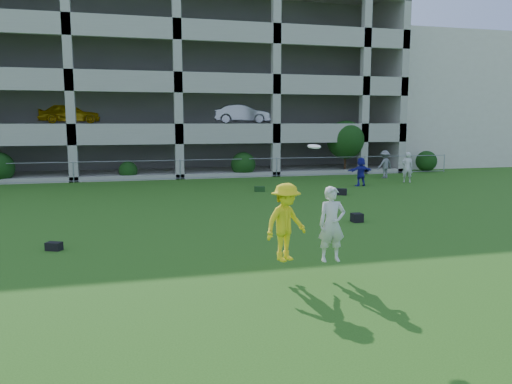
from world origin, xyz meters
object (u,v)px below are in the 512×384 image
object	(u,v)px
bystander_d	(361,172)
bystander_e	(407,167)
parking_garage	(166,87)
bystander_f	(385,164)
frisbee_contest	(298,223)
stucco_building	(434,103)
crate_d	(357,218)

from	to	relation	value
bystander_d	bystander_e	size ratio (longest dim) A/B	0.89
bystander_d	parking_garage	size ratio (longest dim) A/B	0.05
bystander_f	frisbee_contest	world-z (taller)	frisbee_contest
bystander_f	stucco_building	bearing A→B (deg)	-150.01
crate_d	parking_garage	xyz separation A→B (m)	(-4.51, 23.07, 5.86)
bystander_f	parking_garage	xyz separation A→B (m)	(-12.18, 11.05, 5.18)
bystander_d	crate_d	world-z (taller)	bystander_d
bystander_e	frisbee_contest	world-z (taller)	frisbee_contest
crate_d	bystander_d	bearing A→B (deg)	62.99
stucco_building	bystander_f	xyz separation A→B (m)	(-10.82, -11.35, -4.16)
bystander_e	crate_d	world-z (taller)	bystander_e
frisbee_contest	stucco_building	bearing A→B (deg)	51.88
bystander_e	bystander_f	bearing A→B (deg)	-69.56
stucco_building	crate_d	distance (m)	30.19
stucco_building	frisbee_contest	bearing A→B (deg)	-128.12
bystander_d	parking_garage	distance (m)	17.62
bystander_f	parking_garage	world-z (taller)	parking_garage
bystander_e	frisbee_contest	xyz separation A→B (m)	(-11.81, -15.02, 0.38)
bystander_d	parking_garage	xyz separation A→B (m)	(-9.03, 14.19, 5.25)
bystander_d	frisbee_contest	distance (m)	16.59
stucco_building	frisbee_contest	size ratio (longest dim) A/B	6.20
stucco_building	crate_d	xyz separation A→B (m)	(-18.50, -23.37, -4.85)
parking_garage	stucco_building	bearing A→B (deg)	0.75
bystander_d	stucco_building	bearing A→B (deg)	-139.53
stucco_building	frisbee_contest	world-z (taller)	stucco_building
stucco_building	parking_garage	world-z (taller)	parking_garage
crate_d	parking_garage	bearing A→B (deg)	101.06
bystander_d	parking_garage	bearing A→B (deg)	-63.10
bystander_e	crate_d	distance (m)	12.44
bystander_f	parking_garage	bearing A→B (deg)	-58.56
bystander_e	parking_garage	world-z (taller)	parking_garage
frisbee_contest	parking_garage	distance (m)	28.81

